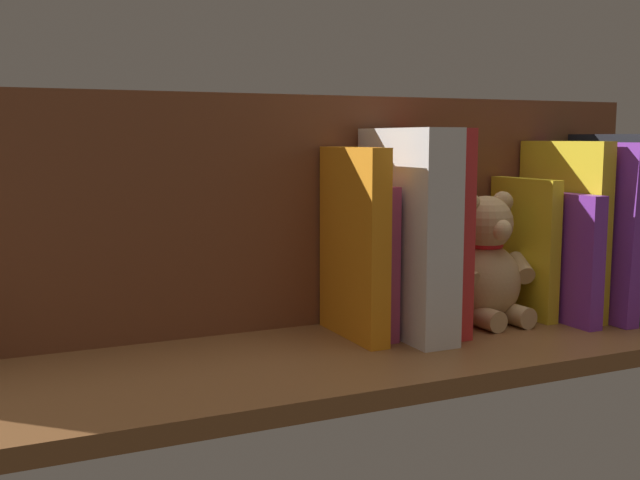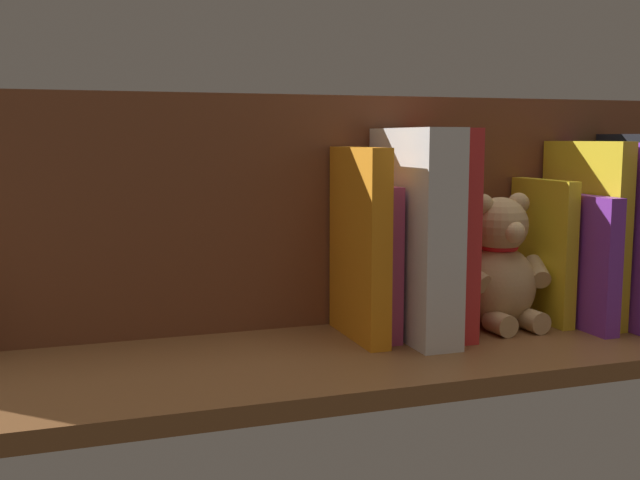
{
  "view_description": "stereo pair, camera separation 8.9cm",
  "coord_description": "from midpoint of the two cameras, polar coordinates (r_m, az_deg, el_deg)",
  "views": [
    {
      "loc": [
        36.89,
        80.49,
        25.3
      ],
      "look_at": [
        0.0,
        0.0,
        13.43
      ],
      "focal_mm": 42.92,
      "sensor_mm": 36.0,
      "label": 1
    },
    {
      "loc": [
        28.61,
        83.8,
        25.3
      ],
      "look_at": [
        0.0,
        0.0,
        13.43
      ],
      "focal_mm": 42.92,
      "sensor_mm": 36.0,
      "label": 2
    }
  ],
  "objects": [
    {
      "name": "book_6",
      "position": [
        1.11,
        18.46,
        -0.75
      ],
      "size": [
        1.91,
        13.24,
        19.63
      ],
      "primitive_type": "cube",
      "color": "yellow",
      "rests_on": "ground_plane"
    },
    {
      "name": "book_4",
      "position": [
        1.13,
        21.24,
        0.57
      ],
      "size": [
        2.33,
        16.65,
        24.83
      ],
      "primitive_type": "cube",
      "color": "yellow",
      "rests_on": "ground_plane"
    },
    {
      "name": "book_7",
      "position": [
        1.01,
        11.58,
        0.62
      ],
      "size": [
        2.84,
        15.4,
        26.48
      ],
      "primitive_type": "cube",
      "color": "red",
      "rests_on": "ground_plane"
    },
    {
      "name": "book_8",
      "position": [
        0.99,
        6.84,
        -1.52
      ],
      "size": [
        1.87,
        12.69,
        19.37
      ],
      "primitive_type": "cube",
      "color": "#B23F72",
      "rests_on": "ground_plane"
    },
    {
      "name": "book_2",
      "position": [
        1.16,
        23.83,
        0.1
      ],
      "size": [
        2.89,
        18.96,
        22.72
      ],
      "primitive_type": "cube",
      "color": "green",
      "rests_on": "ground_plane"
    },
    {
      "name": "ground_plane",
      "position": [
        0.92,
        2.8,
        -8.99
      ],
      "size": [
        115.8,
        30.66,
        2.2
      ],
      "primitive_type": "cube",
      "color": "brown"
    },
    {
      "name": "teddy_bear",
      "position": [
        1.06,
        15.64,
        -2.06
      ],
      "size": [
        14.59,
        11.63,
        17.99
      ],
      "rotation": [
        0.0,
        0.0,
        0.03
      ],
      "color": "tan",
      "rests_on": "ground_plane"
    },
    {
      "name": "book_3",
      "position": [
        1.14,
        22.82,
        0.49
      ],
      "size": [
        3.14,
        19.66,
        24.72
      ],
      "primitive_type": "cube",
      "rotation": [
        0.0,
        -0.03,
        0.0
      ],
      "color": "purple",
      "rests_on": "ground_plane"
    },
    {
      "name": "book_9",
      "position": [
        0.96,
        5.6,
        -0.3
      ],
      "size": [
        2.8,
        14.58,
        24.15
      ],
      "primitive_type": "cube",
      "rotation": [
        0.0,
        0.0,
        0.0
      ],
      "color": "orange",
      "rests_on": "ground_plane"
    },
    {
      "name": "book_1",
      "position": [
        1.19,
        24.57,
        0.97
      ],
      "size": [
        2.22,
        16.54,
        25.82
      ],
      "primitive_type": "cube",
      "color": "black",
      "rests_on": "ground_plane"
    },
    {
      "name": "dictionary_thick_white",
      "position": [
        0.98,
        9.65,
        0.45
      ],
      "size": [
        5.14,
        17.6,
        26.5
      ],
      "primitive_type": "cube",
      "color": "silver",
      "rests_on": "ground_plane"
    },
    {
      "name": "book_5",
      "position": [
        1.11,
        20.33,
        -1.33
      ],
      "size": [
        2.27,
        18.48,
        17.82
      ],
      "primitive_type": "cube",
      "color": "purple",
      "rests_on": "ground_plane"
    },
    {
      "name": "shelf_back_panel",
      "position": [
        1.01,
        0.13,
        2.05
      ],
      "size": [
        115.8,
        1.5,
        30.88
      ],
      "primitive_type": "cube",
      "color": "brown",
      "rests_on": "ground_plane"
    }
  ]
}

